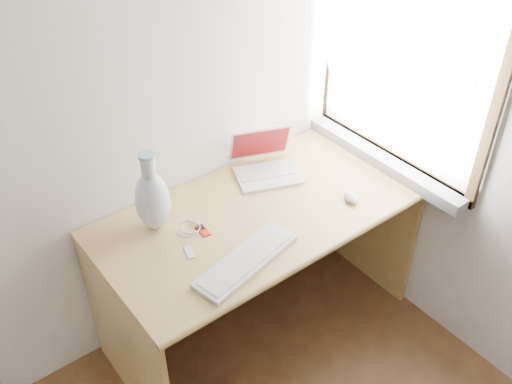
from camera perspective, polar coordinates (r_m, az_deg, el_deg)
window at (r=2.61m, az=14.17°, el=12.30°), size 0.11×0.99×1.10m
desk at (r=2.69m, az=-0.70°, el=-4.43°), size 1.45×0.72×0.77m
laptop at (r=2.68m, az=0.70°, el=2.71°), size 0.35×0.34×0.20m
external_keyboard at (r=2.23m, az=-0.96°, el=-6.87°), size 0.49×0.24×0.02m
mouse at (r=2.57m, az=9.52°, el=-0.52°), size 0.08×0.10×0.03m
ipod at (r=2.39m, az=-5.33°, el=-3.86°), size 0.04×0.08×0.01m
cable_coil at (r=2.40m, az=-6.81°, el=-3.65°), size 0.14×0.14×0.01m
remote at (r=2.30m, az=-6.69°, el=-5.97°), size 0.05×0.08×0.01m
vase at (r=2.34m, az=-10.31°, el=-0.71°), size 0.14×0.14×0.37m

